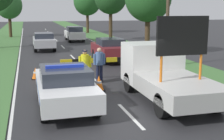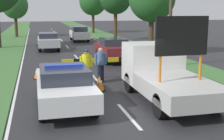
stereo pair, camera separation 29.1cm
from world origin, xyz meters
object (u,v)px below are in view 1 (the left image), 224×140
at_px(traffic_cone_near_police, 99,83).
at_px(queued_car_wagon_maroon, 110,49).
at_px(police_car, 65,86).
at_px(queued_car_van_white, 74,34).
at_px(roadside_tree_near_right, 87,1).
at_px(queued_car_sedan_silver, 44,41).
at_px(road_barrier, 95,62).
at_px(roadside_tree_mid_left, 9,5).
at_px(pedestrian_civilian, 99,62).
at_px(police_officer, 85,64).
at_px(traffic_cone_centre_front, 36,73).
at_px(work_truck, 164,73).

xyz_separation_m(traffic_cone_near_police, queued_car_wagon_maroon, (2.46, 7.40, 0.48)).
distance_m(police_car, traffic_cone_near_police, 2.52).
relative_size(queued_car_van_white, roadside_tree_near_right, 0.69).
bearing_deg(queued_car_sedan_silver, road_barrier, 98.36).
distance_m(queued_car_wagon_maroon, roadside_tree_mid_left, 22.04).
relative_size(traffic_cone_near_police, roadside_tree_mid_left, 0.12).
xyz_separation_m(road_barrier, traffic_cone_near_police, (-0.30, -2.16, -0.57)).
relative_size(queued_car_sedan_silver, roadside_tree_near_right, 0.70).
distance_m(police_car, roadside_tree_mid_left, 30.14).
bearing_deg(queued_car_van_white, traffic_cone_near_police, 84.25).
bearing_deg(queued_car_van_white, roadside_tree_mid_left, -42.97).
bearing_deg(queued_car_van_white, queued_car_wagon_maroon, 91.22).
bearing_deg(roadside_tree_near_right, road_barrier, -100.21).
relative_size(pedestrian_civilian, queued_car_van_white, 0.36).
bearing_deg(roadside_tree_mid_left, police_officer, -80.56).
xyz_separation_m(queued_car_van_white, roadside_tree_mid_left, (-7.00, 6.52, 3.08)).
xyz_separation_m(road_barrier, police_officer, (-0.68, -0.97, 0.07)).
bearing_deg(queued_car_sedan_silver, police_car, 89.47).
distance_m(queued_car_sedan_silver, roadside_tree_near_right, 19.55).
height_order(traffic_cone_centre_front, queued_car_sedan_silver, queued_car_sedan_silver).
bearing_deg(police_car, road_barrier, 58.04).
xyz_separation_m(work_truck, traffic_cone_near_police, (-2.22, 1.76, -0.69)).
relative_size(police_car, queued_car_sedan_silver, 1.02).
bearing_deg(road_barrier, pedestrian_civilian, -78.70).
relative_size(traffic_cone_centre_front, queued_car_van_white, 0.13).
bearing_deg(traffic_cone_centre_front, queued_car_sedan_silver, 84.75).
distance_m(traffic_cone_centre_front, queued_car_van_white, 19.01).
relative_size(police_car, road_barrier, 1.39).
bearing_deg(traffic_cone_near_police, roadside_tree_mid_left, 99.81).
bearing_deg(police_car, pedestrian_civilian, 53.69).
relative_size(police_car, traffic_cone_near_police, 7.14).
height_order(police_car, traffic_cone_near_police, police_car).
relative_size(police_car, roadside_tree_near_right, 0.72).
height_order(police_officer, traffic_cone_near_police, police_officer).
height_order(traffic_cone_near_police, queued_car_wagon_maroon, queued_car_wagon_maroon).
xyz_separation_m(police_car, pedestrian_civilian, (2.09, 3.52, 0.20)).
relative_size(pedestrian_civilian, roadside_tree_mid_left, 0.30).
bearing_deg(pedestrian_civilian, roadside_tree_near_right, 80.18).
xyz_separation_m(work_truck, roadside_tree_near_right, (3.51, 34.08, 3.53)).
bearing_deg(roadside_tree_mid_left, traffic_cone_near_police, -80.19).
bearing_deg(work_truck, queued_car_van_white, -93.08).
bearing_deg(traffic_cone_centre_front, police_car, -79.52).
xyz_separation_m(police_officer, pedestrian_civilian, (0.80, 0.50, -0.01)).
distance_m(queued_car_wagon_maroon, roadside_tree_near_right, 25.41).
relative_size(police_officer, queued_car_sedan_silver, 0.35).
bearing_deg(queued_car_wagon_maroon, pedestrian_civilian, 70.29).
xyz_separation_m(traffic_cone_near_police, queued_car_van_white, (2.16, 21.46, 0.48)).
height_order(police_officer, roadside_tree_near_right, roadside_tree_near_right).
xyz_separation_m(road_barrier, queued_car_sedan_silver, (-1.82, 12.41, -0.11)).
relative_size(police_car, queued_car_wagon_maroon, 1.14).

